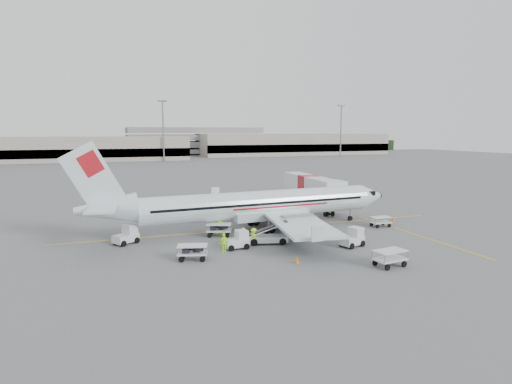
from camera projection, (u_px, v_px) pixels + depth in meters
ground at (262, 228)px, 47.55m from camera, size 360.00×360.00×0.00m
stripe_lead at (262, 228)px, 47.55m from camera, size 44.00×0.20×0.01m
stripe_cross at (414, 234)px, 44.75m from camera, size 0.20×20.00×0.01m
terminal_west at (34, 149)px, 154.87m from camera, size 110.00×22.00×9.00m
terminal_east at (293, 144)px, 205.42m from camera, size 90.00×26.00×10.00m
parking_garage at (194, 140)px, 204.15m from camera, size 62.00×24.00×14.00m
treeline at (138, 148)px, 210.37m from camera, size 300.00×3.00×6.00m
mast_center at (163, 131)px, 157.76m from camera, size 3.20×1.20×22.00m
mast_east at (341, 131)px, 182.74m from camera, size 3.20×1.20×22.00m
aircraft at (261, 186)px, 46.26m from camera, size 36.39×29.34×9.59m
jet_bridge at (309, 192)px, 60.03m from camera, size 4.18×17.68×4.60m
belt_loader at (268, 229)px, 40.81m from camera, size 5.37×3.11×2.74m
tug_fore at (352, 237)px, 39.81m from camera, size 2.57×1.94×1.76m
tug_mid at (237, 240)px, 39.04m from camera, size 2.25×1.38×1.69m
tug_aft at (126, 235)px, 40.69m from camera, size 2.63×2.40×1.77m
cart_loaded_a at (192, 252)px, 35.59m from camera, size 2.77×2.08×1.29m
cart_loaded_b at (219, 230)px, 43.77m from camera, size 2.87×2.25×1.31m
cart_empty_a at (390, 258)px, 33.85m from camera, size 2.76×1.88×1.34m
cart_empty_b at (380, 222)px, 48.14m from camera, size 2.26×1.37×1.16m
cone_nose at (393, 218)px, 51.42m from camera, size 0.36×0.36×0.59m
cone_port at (234, 209)px, 57.84m from camera, size 0.33×0.33×0.54m
cone_stbd at (297, 260)px, 34.74m from camera, size 0.37×0.37×0.61m
crew_a at (244, 236)px, 40.50m from camera, size 0.71×0.61×1.63m
crew_b at (219, 226)px, 44.25m from camera, size 1.06×1.15×1.90m
crew_c at (254, 237)px, 40.22m from camera, size 0.93×1.21×1.65m
crew_d at (224, 243)px, 37.69m from camera, size 1.11×0.69×1.77m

